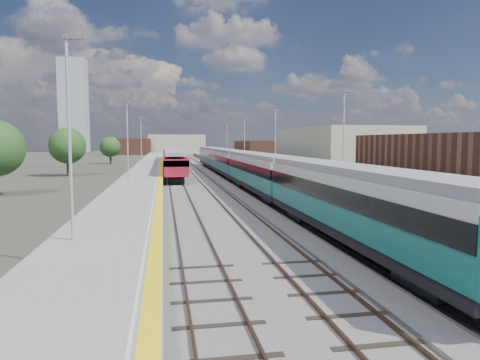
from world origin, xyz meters
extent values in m
plane|color=#47443A|center=(0.00, 50.00, 0.00)|extent=(320.00, 320.00, 0.00)
cube|color=#565451|center=(-2.25, 52.50, 0.03)|extent=(10.50, 155.00, 0.06)
cube|color=#4C3323|center=(0.78, 55.00, 0.11)|extent=(0.07, 160.00, 0.14)
cube|color=#4C3323|center=(2.22, 55.00, 0.11)|extent=(0.07, 160.00, 0.14)
cube|color=#4C3323|center=(-2.72, 55.00, 0.11)|extent=(0.07, 160.00, 0.14)
cube|color=#4C3323|center=(-1.28, 55.00, 0.11)|extent=(0.07, 160.00, 0.14)
cube|color=#4C3323|center=(-6.22, 55.00, 0.11)|extent=(0.07, 160.00, 0.14)
cube|color=#4C3323|center=(-4.78, 55.00, 0.11)|extent=(0.07, 160.00, 0.14)
cube|color=gray|center=(0.45, 55.00, 0.10)|extent=(0.08, 160.00, 0.10)
cube|color=gray|center=(-0.95, 55.00, 0.10)|extent=(0.08, 160.00, 0.10)
cube|color=slate|center=(5.25, 52.50, 0.50)|extent=(4.70, 155.00, 1.00)
cube|color=gray|center=(5.25, 52.50, 1.00)|extent=(4.70, 155.00, 0.03)
cube|color=yellow|center=(3.15, 52.50, 1.02)|extent=(0.40, 155.00, 0.01)
cube|color=gray|center=(7.45, 52.50, 1.60)|extent=(0.06, 155.00, 1.20)
cylinder|color=#9EA0A3|center=(6.60, 22.00, 4.77)|extent=(0.12, 0.12, 7.50)
cube|color=#4C4C4F|center=(6.85, 22.00, 8.42)|extent=(0.70, 0.18, 0.14)
cylinder|color=#9EA0A3|center=(6.60, 42.00, 4.77)|extent=(0.12, 0.12, 7.50)
cube|color=#4C4C4F|center=(6.85, 42.00, 8.42)|extent=(0.70, 0.18, 0.14)
cylinder|color=#9EA0A3|center=(6.60, 62.00, 4.77)|extent=(0.12, 0.12, 7.50)
cube|color=#4C4C4F|center=(6.85, 62.00, 8.42)|extent=(0.70, 0.18, 0.14)
cylinder|color=#9EA0A3|center=(6.60, 82.00, 4.77)|extent=(0.12, 0.12, 7.50)
cube|color=#4C4C4F|center=(6.85, 82.00, 8.42)|extent=(0.70, 0.18, 0.14)
cube|color=slate|center=(-9.05, 52.50, 0.50)|extent=(4.30, 155.00, 1.00)
cube|color=gray|center=(-9.05, 52.50, 1.00)|extent=(4.30, 155.00, 0.03)
cube|color=yellow|center=(-7.15, 52.50, 1.02)|extent=(0.45, 155.00, 0.01)
cube|color=silver|center=(-7.50, 52.50, 1.03)|extent=(0.08, 155.00, 0.01)
cylinder|color=#9EA0A3|center=(-10.20, 8.00, 4.77)|extent=(0.12, 0.12, 7.50)
cube|color=#4C4C4F|center=(-9.95, 8.00, 8.42)|extent=(0.70, 0.18, 0.14)
cylinder|color=#9EA0A3|center=(-10.20, 34.00, 4.77)|extent=(0.12, 0.12, 7.50)
cube|color=#4C4C4F|center=(-9.95, 34.00, 8.42)|extent=(0.70, 0.18, 0.14)
cylinder|color=#9EA0A3|center=(-10.20, 60.00, 4.77)|extent=(0.12, 0.12, 7.50)
cube|color=#4C4C4F|center=(-9.95, 60.00, 8.42)|extent=(0.70, 0.18, 0.14)
cube|color=brown|center=(14.00, 18.00, 2.60)|extent=(9.00, 16.00, 5.20)
cube|color=#A49E83|center=(16.00, 45.00, 3.20)|extent=(11.00, 22.00, 6.40)
cube|color=brown|center=(13.00, 78.00, 2.40)|extent=(8.00, 18.00, 4.80)
cube|color=#A49E83|center=(-2.00, 150.00, 3.50)|extent=(20.00, 14.00, 7.00)
cube|color=brown|center=(-18.00, 145.00, 2.80)|extent=(14.00, 12.00, 5.60)
cube|color=gray|center=(-45.00, 190.00, 20.00)|extent=(11.00, 11.00, 40.00)
cube|color=black|center=(1.50, 9.14, 0.83)|extent=(2.58, 18.48, 0.44)
cube|color=#13625A|center=(1.50, 9.14, 1.59)|extent=(2.67, 18.48, 1.08)
cube|color=black|center=(1.50, 9.14, 2.44)|extent=(2.73, 18.48, 0.74)
cube|color=silver|center=(1.50, 9.14, 3.03)|extent=(2.67, 18.48, 0.45)
cube|color=gray|center=(1.50, 9.14, 3.43)|extent=(2.37, 18.48, 0.38)
cube|color=black|center=(1.50, 28.11, 0.83)|extent=(2.58, 18.48, 0.44)
cube|color=#13625A|center=(1.50, 28.11, 1.59)|extent=(2.67, 18.48, 1.08)
cube|color=black|center=(1.50, 28.11, 2.44)|extent=(2.73, 18.48, 0.74)
cube|color=silver|center=(1.50, 28.11, 3.03)|extent=(2.67, 18.48, 0.45)
cube|color=gray|center=(1.50, 28.11, 3.43)|extent=(2.37, 18.48, 0.38)
cube|color=black|center=(1.50, 47.09, 0.83)|extent=(2.58, 18.48, 0.44)
cube|color=#13625A|center=(1.50, 47.09, 1.59)|extent=(2.67, 18.48, 1.08)
cube|color=black|center=(1.50, 47.09, 2.44)|extent=(2.73, 18.48, 0.74)
cube|color=silver|center=(1.50, 47.09, 3.03)|extent=(2.67, 18.48, 0.45)
cube|color=gray|center=(1.50, 47.09, 3.43)|extent=(2.37, 18.48, 0.38)
cube|color=black|center=(1.50, 66.06, 0.83)|extent=(2.58, 18.48, 0.44)
cube|color=#13625A|center=(1.50, 66.06, 1.59)|extent=(2.67, 18.48, 1.08)
cube|color=black|center=(1.50, 66.06, 2.44)|extent=(2.73, 18.48, 0.74)
cube|color=silver|center=(1.50, 66.06, 3.03)|extent=(2.67, 18.48, 0.45)
cube|color=gray|center=(1.50, 66.06, 3.43)|extent=(2.37, 18.48, 0.38)
cube|color=black|center=(-5.50, 44.92, 0.44)|extent=(1.77, 15.00, 0.61)
cube|color=maroon|center=(-5.50, 44.92, 1.90)|extent=(2.60, 17.65, 1.86)
cube|color=black|center=(-5.50, 44.92, 2.37)|extent=(2.66, 17.65, 0.65)
cube|color=gray|center=(-5.50, 44.92, 3.30)|extent=(2.32, 17.65, 0.37)
cube|color=black|center=(-5.50, 63.07, 0.44)|extent=(1.77, 15.00, 0.61)
cube|color=maroon|center=(-5.50, 63.07, 1.90)|extent=(2.60, 17.65, 1.86)
cube|color=black|center=(-5.50, 63.07, 2.37)|extent=(2.66, 17.65, 0.65)
cube|color=gray|center=(-5.50, 63.07, 3.30)|extent=(2.32, 17.65, 0.37)
cube|color=black|center=(-5.50, 81.22, 0.44)|extent=(1.77, 15.00, 0.61)
cube|color=maroon|center=(-5.50, 81.22, 1.90)|extent=(2.60, 17.65, 1.86)
cube|color=black|center=(-5.50, 81.22, 2.37)|extent=(2.66, 17.65, 0.65)
cube|color=gray|center=(-5.50, 81.22, 3.30)|extent=(2.32, 17.65, 0.37)
cylinder|color=#382619|center=(-19.40, 51.79, 1.13)|extent=(0.44, 0.44, 2.26)
sphere|color=#1D3F18|center=(-19.40, 51.79, 4.08)|extent=(4.77, 4.77, 4.77)
cylinder|color=#382619|center=(-17.49, 82.22, 0.98)|extent=(0.44, 0.44, 1.96)
sphere|color=#1D3F18|center=(-17.49, 82.22, 3.54)|extent=(4.14, 4.14, 4.14)
cylinder|color=#382619|center=(23.62, 70.04, 1.24)|extent=(0.44, 0.44, 2.47)
sphere|color=#1D3F18|center=(23.62, 70.04, 4.46)|extent=(5.22, 5.22, 5.22)
camera|label=1|loc=(-6.83, -8.54, 4.71)|focal=32.00mm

